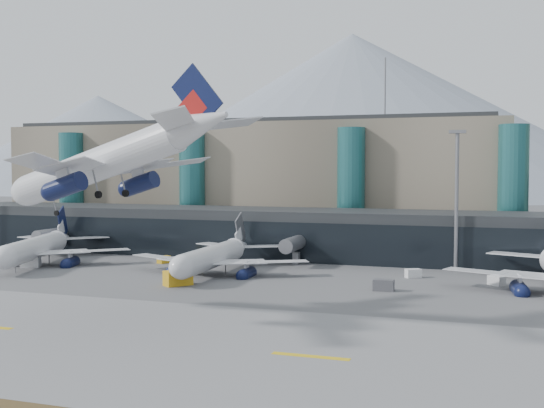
# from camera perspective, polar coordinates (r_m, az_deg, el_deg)

# --- Properties ---
(ground) EXTENTS (900.00, 900.00, 0.00)m
(ground) POSITION_cam_1_polar(r_m,az_deg,el_deg) (89.85, -6.68, -9.02)
(ground) COLOR #515154
(ground) RESTS_ON ground
(runway_strip) EXTENTS (400.00, 40.00, 0.04)m
(runway_strip) POSITION_cam_1_polar(r_m,az_deg,el_deg) (76.91, -11.55, -11.11)
(runway_strip) COLOR slate
(runway_strip) RESTS_ON ground
(runway_markings) EXTENTS (128.00, 1.00, 0.02)m
(runway_markings) POSITION_cam_1_polar(r_m,az_deg,el_deg) (76.91, -11.55, -11.09)
(runway_markings) COLOR gold
(runway_markings) RESTS_ON ground
(concourse) EXTENTS (170.00, 27.00, 10.00)m
(concourse) POSITION_cam_1_polar(r_m,az_deg,el_deg) (142.87, 3.27, -2.51)
(concourse) COLOR black
(concourse) RESTS_ON ground
(terminal_main) EXTENTS (130.00, 30.00, 31.00)m
(terminal_main) POSITION_cam_1_polar(r_m,az_deg,el_deg) (180.65, -1.65, 1.97)
(terminal_main) COLOR gray
(terminal_main) RESTS_ON ground
(teal_towers) EXTENTS (116.40, 19.40, 46.00)m
(teal_towers) POSITION_cam_1_polar(r_m,az_deg,el_deg) (162.26, -0.30, 1.35)
(teal_towers) COLOR #236062
(teal_towers) RESTS_ON ground
(mountain_ridge) EXTENTS (910.00, 400.00, 110.00)m
(mountain_ridge) POSITION_cam_1_polar(r_m,az_deg,el_deg) (460.70, 16.02, 6.25)
(mountain_ridge) COLOR gray
(mountain_ridge) RESTS_ON ground
(lightmast_mid) EXTENTS (3.00, 1.20, 25.60)m
(lightmast_mid) POSITION_cam_1_polar(r_m,az_deg,el_deg) (127.70, 15.19, 0.98)
(lightmast_mid) COLOR slate
(lightmast_mid) RESTS_ON ground
(hero_jet) EXTENTS (36.11, 35.82, 11.68)m
(hero_jet) POSITION_cam_1_polar(r_m,az_deg,el_deg) (85.16, -12.70, 4.40)
(hero_jet) COLOR silver
(hero_jet) RESTS_ON ground
(jet_parked_left) EXTENTS (35.48, 37.23, 11.95)m
(jet_parked_left) POSITION_cam_1_polar(r_m,az_deg,el_deg) (141.67, -18.77, -2.90)
(jet_parked_left) COLOR silver
(jet_parked_left) RESTS_ON ground
(jet_parked_mid) EXTENTS (35.15, 34.19, 11.32)m
(jet_parked_mid) POSITION_cam_1_polar(r_m,az_deg,el_deg) (122.53, -4.55, -3.76)
(jet_parked_mid) COLOR silver
(jet_parked_mid) RESTS_ON ground
(veh_a) EXTENTS (3.93, 3.02, 1.95)m
(veh_a) POSITION_cam_1_polar(r_m,az_deg,el_deg) (137.06, -19.54, -4.60)
(veh_a) COLOR silver
(veh_a) RESTS_ON ground
(veh_b) EXTENTS (2.24, 2.79, 1.40)m
(veh_b) POSITION_cam_1_polar(r_m,az_deg,el_deg) (136.47, -9.04, -4.61)
(veh_b) COLOR gold
(veh_b) RESTS_ON ground
(veh_c) EXTENTS (3.17, 1.71, 1.75)m
(veh_c) POSITION_cam_1_polar(r_m,az_deg,el_deg) (105.97, 9.32, -6.72)
(veh_c) COLOR #49484D
(veh_c) RESTS_ON ground
(veh_d) EXTENTS (2.95, 2.61, 1.49)m
(veh_d) POSITION_cam_1_polar(r_m,az_deg,el_deg) (119.48, 11.73, -5.70)
(veh_d) COLOR silver
(veh_d) RESTS_ON ground
(veh_g) EXTENTS (2.96, 2.92, 1.53)m
(veh_g) POSITION_cam_1_polar(r_m,az_deg,el_deg) (115.17, 18.27, -6.10)
(veh_g) COLOR silver
(veh_g) RESTS_ON ground
(veh_h) EXTENTS (4.44, 4.84, 2.40)m
(veh_h) POSITION_cam_1_polar(r_m,az_deg,el_deg) (110.34, -7.87, -6.15)
(veh_h) COLOR gold
(veh_h) RESTS_ON ground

